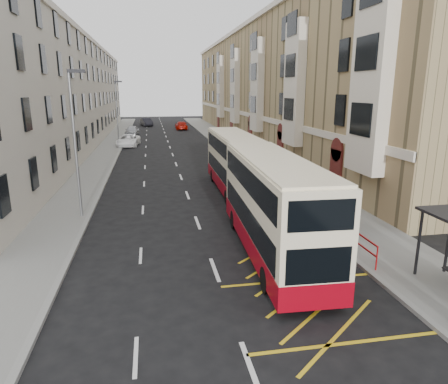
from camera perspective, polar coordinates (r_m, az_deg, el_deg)
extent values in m
plane|color=black|center=(13.11, 1.57, -18.44)|extent=(200.00, 200.00, 0.00)
cube|color=slate|center=(42.64, 3.79, 4.92)|extent=(4.00, 120.00, 0.15)
cube|color=slate|center=(41.69, -17.40, 4.07)|extent=(3.00, 120.00, 0.15)
cube|color=gray|center=(42.20, 1.15, 4.85)|extent=(0.25, 120.00, 0.15)
cube|color=gray|center=(41.53, -15.34, 4.18)|extent=(0.25, 120.00, 0.15)
cube|color=#9D885B|center=(58.87, 6.97, 14.73)|extent=(10.00, 79.00, 15.00)
cube|color=silver|center=(57.68, 1.98, 11.35)|extent=(0.18, 79.00, 0.50)
cube|color=silver|center=(58.11, 2.01, 22.25)|extent=(0.40, 79.00, 0.50)
cube|color=silver|center=(23.97, 20.25, 14.51)|extent=(0.80, 3.20, 10.00)
cube|color=silver|center=(34.88, 10.03, 14.87)|extent=(0.80, 3.20, 10.00)
cube|color=silver|center=(46.34, 4.76, 14.88)|extent=(0.80, 3.20, 10.00)
cube|color=silver|center=(58.01, 1.59, 14.83)|extent=(0.80, 3.20, 10.00)
cube|color=silver|center=(69.80, -0.52, 14.77)|extent=(0.80, 3.20, 10.00)
cube|color=#511814|center=(28.16, 15.69, 2.82)|extent=(0.20, 1.60, 3.00)
cube|color=#511814|center=(39.14, 8.05, 6.36)|extent=(0.20, 1.60, 3.00)
cube|color=#511814|center=(50.58, 3.77, 8.28)|extent=(0.20, 1.60, 3.00)
cube|color=#511814|center=(62.23, 1.05, 9.46)|extent=(0.20, 1.60, 3.00)
cube|color=#511814|center=(73.99, -0.81, 10.26)|extent=(0.20, 1.60, 3.00)
cube|color=beige|center=(57.37, -22.19, 12.81)|extent=(9.00, 79.00, 13.00)
cube|color=silver|center=(56.96, -18.12, 19.72)|extent=(0.30, 79.00, 0.50)
cube|color=black|center=(17.03, 26.06, -6.53)|extent=(0.08, 0.08, 2.60)
cube|color=black|center=(17.81, 29.41, -6.06)|extent=(0.08, 0.08, 2.60)
cylinder|color=#B30D10|center=(17.07, 20.98, -8.84)|extent=(0.06, 0.06, 1.00)
cylinder|color=#B30D10|center=(19.70, 16.14, -5.32)|extent=(0.06, 0.06, 1.00)
cylinder|color=#B30D10|center=(22.49, 12.51, -2.62)|extent=(0.06, 0.06, 1.00)
cube|color=#B30D10|center=(19.55, 16.24, -3.99)|extent=(0.05, 6.50, 0.06)
cube|color=#B30D10|center=(19.68, 16.15, -5.18)|extent=(0.05, 6.50, 0.06)
cylinder|color=slate|center=(23.32, -20.49, 6.23)|extent=(0.16, 0.16, 8.00)
cube|color=black|center=(23.08, -20.36, 15.91)|extent=(0.90, 0.18, 0.18)
cylinder|color=slate|center=(53.01, -15.04, 10.77)|extent=(0.16, 0.16, 8.00)
cube|color=black|center=(52.90, -14.88, 15.00)|extent=(0.90, 0.18, 0.18)
cube|color=#FDEEC5|center=(17.45, 7.02, -1.74)|extent=(2.87, 10.90, 3.88)
cube|color=maroon|center=(17.92, 6.88, -6.35)|extent=(2.90, 10.93, 0.88)
cube|color=black|center=(17.59, 6.98, -3.20)|extent=(2.88, 10.03, 1.08)
cube|color=black|center=(17.16, 7.15, 2.12)|extent=(2.88, 10.03, 0.98)
cube|color=#FDEEC5|center=(17.01, 7.23, 4.67)|extent=(2.76, 10.46, 0.12)
cube|color=black|center=(22.62, 3.47, 1.00)|extent=(2.09, 0.16, 1.28)
cube|color=black|center=(22.24, 3.55, 6.06)|extent=(1.72, 0.14, 0.44)
cube|color=black|center=(12.80, 13.30, -10.20)|extent=(2.09, 0.16, 1.18)
cylinder|color=black|center=(20.98, 1.49, -3.97)|extent=(0.31, 0.99, 0.98)
cylinder|color=black|center=(21.45, 7.36, -3.67)|extent=(0.31, 0.99, 0.98)
cylinder|color=black|center=(14.72, 6.09, -12.41)|extent=(0.31, 0.99, 0.98)
cylinder|color=black|center=(15.38, 14.31, -11.57)|extent=(0.31, 0.99, 0.98)
cube|color=#FDEEC5|center=(28.39, 1.44, 4.43)|extent=(2.47, 10.35, 3.71)
cube|color=maroon|center=(28.67, 1.43, 1.62)|extent=(2.50, 10.38, 0.84)
cube|color=black|center=(28.47, 1.44, 3.55)|extent=(2.50, 9.52, 1.03)
cube|color=black|center=(28.21, 1.46, 6.73)|extent=(2.50, 9.52, 0.94)
cube|color=#FDEEC5|center=(28.12, 1.47, 8.23)|extent=(2.37, 9.93, 0.11)
cube|color=black|center=(33.44, -0.26, 5.28)|extent=(1.99, 0.10, 1.22)
cube|color=black|center=(33.19, -0.26, 8.55)|extent=(1.64, 0.09, 0.42)
cube|color=black|center=(23.55, 3.84, 1.32)|extent=(1.99, 0.10, 1.13)
cylinder|color=black|center=(31.74, -1.60, 2.36)|extent=(0.27, 0.94, 0.94)
cylinder|color=black|center=(32.10, 2.15, 2.49)|extent=(0.27, 0.94, 0.94)
cylinder|color=black|center=(25.40, 0.50, -0.72)|extent=(0.27, 0.94, 0.94)
cylinder|color=black|center=(25.85, 5.13, -0.51)|extent=(0.27, 0.94, 0.94)
imported|color=black|center=(20.70, 17.00, -3.14)|extent=(1.15, 1.04, 1.88)
imported|color=white|center=(53.22, -13.51, 7.18)|extent=(3.13, 5.63, 1.49)
imported|color=#A6A9AD|center=(65.30, -13.00, 8.53)|extent=(2.36, 4.78, 1.57)
imported|color=black|center=(82.11, -11.04, 9.78)|extent=(2.76, 5.07, 1.59)
imported|color=#A20A01|center=(73.91, -6.11, 9.42)|extent=(2.11, 5.06, 1.46)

